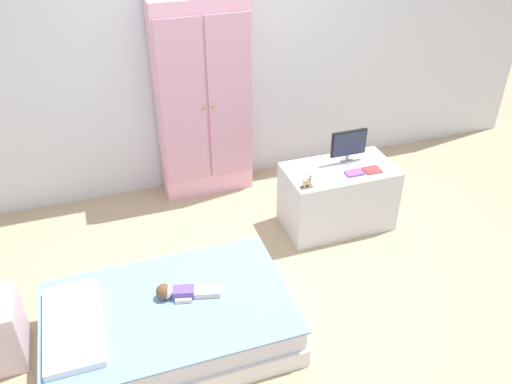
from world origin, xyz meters
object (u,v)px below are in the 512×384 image
Objects in this scene: bed at (170,324)px; rocking_horse_toy at (308,181)px; book_purple at (354,173)px; book_red at (372,170)px; doll at (176,292)px; tv_stand at (337,197)px; tv_monitor at (349,144)px; wardrobe at (203,101)px.

rocking_horse_toy is (1.17, 0.62, 0.43)m from bed.
bed is at bearing -156.77° from book_purple.
rocking_horse_toy is 0.56m from book_red.
tv_stand is (1.44, 0.72, -0.07)m from doll.
tv_stand is 0.36m from book_red.
tv_monitor is 0.24m from book_purple.
wardrobe reaches higher than rocking_horse_toy.
bed is 11.57× the size of book_red.
rocking_horse_toy is at bearing 27.98° from bed.
doll is 1.34× the size of tv_monitor.
wardrobe reaches higher than doll.
book_red is at bearing -42.34° from wardrobe.
book_red is (0.12, -0.19, -0.15)m from tv_monitor.
tv_stand is 7.81× the size of rocking_horse_toy.
doll is at bearing -153.49° from tv_stand.
bed is at bearing -152.61° from tv_stand.
book_red is at bearing -57.99° from tv_monitor.
bed is 1.89m from book_red.
tv_monitor is 2.10× the size of book_purple.
book_red is (0.56, 0.06, -0.04)m from rocking_horse_toy.
tv_monitor reaches higher than doll.
doll reaches higher than bed.
book_purple reaches higher than doll.
bed is 10.75× the size of book_purple.
tv_stand is at bearing 25.36° from rocking_horse_toy.
book_purple is at bearing -59.10° from tv_stand.
rocking_horse_toy is (-0.44, -0.25, -0.10)m from tv_monitor.
tv_stand is 2.95× the size of tv_monitor.
tv_monitor is at bearing 28.26° from bed.
doll is at bearing 42.89° from bed.
book_red reaches higher than bed.
book_purple is (0.91, -0.97, -0.31)m from wardrobe.
doll is 2.82× the size of book_purple.
bed is 13.56× the size of rocking_horse_toy.
rocking_horse_toy reaches higher than bed.
book_red is at bearing -26.57° from tv_stand.
doll is (0.07, 0.06, 0.19)m from bed.
rocking_horse_toy reaches higher than book_purple.
bed is 0.88× the size of wardrobe.
book_purple is at bearing -46.69° from wardrobe.
book_purple is 0.15m from book_red.
wardrobe is 5.79× the size of tv_monitor.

